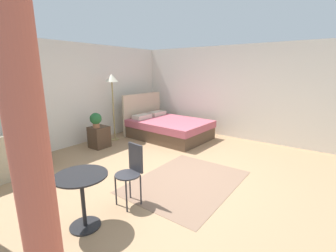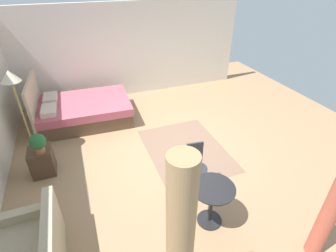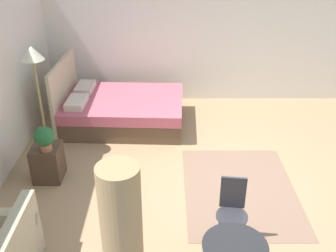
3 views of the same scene
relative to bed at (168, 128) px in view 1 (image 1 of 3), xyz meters
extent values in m
cube|color=#9E7A56|center=(-1.94, -1.70, -0.31)|extent=(9.37, 9.65, 0.02)
cube|color=silver|center=(-1.94, 1.63, 1.03)|extent=(9.37, 0.12, 2.65)
cube|color=silver|center=(1.25, -1.70, 1.03)|extent=(0.12, 6.65, 2.65)
cube|color=#7F604C|center=(-2.09, -1.97, -0.30)|extent=(2.16, 1.61, 0.01)
cube|color=brown|center=(0.00, -0.08, -0.13)|extent=(1.64, 2.22, 0.34)
cube|color=#B25160|center=(0.00, -0.08, 0.14)|extent=(1.68, 2.26, 0.20)
cube|color=tan|center=(0.04, 1.02, 0.32)|extent=(1.61, 0.13, 1.25)
cube|color=beige|center=(-0.31, 0.73, 0.30)|extent=(0.57, 0.34, 0.12)
cube|color=beige|center=(0.37, 0.70, 0.30)|extent=(0.57, 0.34, 0.12)
cube|color=tan|center=(-3.83, 0.99, -0.08)|extent=(1.27, 0.83, 0.44)
cube|color=tan|center=(-3.83, 0.65, 0.34)|extent=(1.27, 0.14, 0.41)
cube|color=tan|center=(-3.26, 0.99, 0.21)|extent=(0.14, 0.83, 0.15)
cube|color=#473323|center=(-1.78, 0.89, -0.03)|extent=(0.44, 0.41, 0.55)
cylinder|color=#935B3D|center=(-1.88, 0.85, 0.30)|extent=(0.16, 0.16, 0.11)
sphere|color=#235B2D|center=(-1.88, 0.85, 0.48)|extent=(0.29, 0.29, 0.29)
cylinder|color=#99844C|center=(-1.08, 1.11, -0.29)|extent=(0.24, 0.24, 0.02)
cylinder|color=#99844C|center=(-1.08, 1.11, 0.53)|extent=(0.04, 0.04, 1.63)
cone|color=beige|center=(-1.08, 1.11, 1.45)|extent=(0.34, 0.34, 0.21)
cylinder|color=black|center=(-3.91, -1.57, -0.29)|extent=(0.39, 0.39, 0.02)
cylinder|color=black|center=(-3.91, -1.57, 0.05)|extent=(0.05, 0.05, 0.70)
cylinder|color=black|center=(-3.91, -1.57, 0.41)|extent=(0.65, 0.65, 0.02)
cylinder|color=#2D2D33|center=(-3.33, -1.51, -0.06)|extent=(0.02, 0.02, 0.47)
cylinder|color=#2D2D33|center=(-3.37, -1.76, -0.06)|extent=(0.02, 0.02, 0.47)
cylinder|color=#2D2D33|center=(-3.08, -1.54, -0.06)|extent=(0.02, 0.02, 0.47)
cylinder|color=#2D2D33|center=(-3.11, -1.80, -0.06)|extent=(0.02, 0.02, 0.47)
cylinder|color=#2D2D33|center=(-3.22, -1.65, 0.18)|extent=(0.41, 0.41, 0.02)
cube|color=#2D2D33|center=(-3.06, -1.67, 0.40)|extent=(0.07, 0.30, 0.42)
cylinder|color=#C15B47|center=(-4.87, -2.68, 0.84)|extent=(0.20, 0.20, 2.28)
camera|label=1|loc=(-5.38, -3.97, 1.66)|focal=24.82mm
camera|label=2|loc=(-6.19, -0.01, 3.14)|focal=27.61mm
camera|label=3|loc=(-6.70, -0.91, 3.22)|focal=41.76mm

